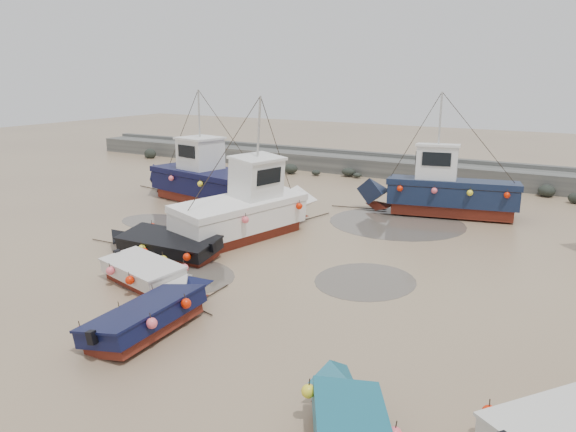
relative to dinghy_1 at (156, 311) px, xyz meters
The scene contains 14 objects.
ground 4.54m from the dinghy_1, 94.27° to the left, with size 120.00×120.00×0.00m, color #9B8460.
seawall 26.49m from the dinghy_1, 90.62° to the left, with size 60.00×4.92×1.50m.
puddle_a 4.46m from the dinghy_1, 125.66° to the left, with size 4.72×4.72×0.01m, color #534B42.
puddle_b 7.60m from the dinghy_1, 60.83° to the left, with size 3.55×3.55×0.01m, color #534B42.
puddle_c 12.09m from the dinghy_1, 132.77° to the left, with size 4.36×4.36×0.01m, color #534B42.
puddle_d 14.87m from the dinghy_1, 82.66° to the left, with size 6.67×6.67×0.01m, color #534B42.
dinghy_1 is the anchor object (origin of this frame).
dinghy_2 7.26m from the dinghy_1, 16.28° to the right, with size 3.26×4.86×1.43m.
dinghy_4 6.97m from the dinghy_1, 131.23° to the left, with size 6.68×2.23×1.43m.
dinghy_5 3.36m from the dinghy_1, 137.17° to the left, with size 5.49×2.56×1.43m.
cabin_boat_0 16.42m from the dinghy_1, 123.62° to the left, with size 11.24×4.50×6.22m.
cabin_boat_1 9.60m from the dinghy_1, 108.14° to the left, with size 3.84×9.46×6.22m.
cabin_boat_2 17.72m from the dinghy_1, 79.54° to the left, with size 9.61×3.96×6.22m.
person 12.72m from the dinghy_1, 113.80° to the left, with size 0.59×0.39×1.62m, color #171B32.
Camera 1 is at (11.22, -15.38, 7.22)m, focal length 35.00 mm.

